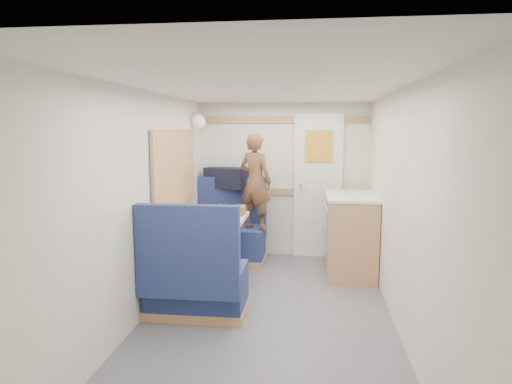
# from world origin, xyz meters

# --- Properties ---
(floor) EXTENTS (4.50, 4.50, 0.00)m
(floor) POSITION_xyz_m (0.00, 0.00, 0.00)
(floor) COLOR #515156
(floor) RESTS_ON ground
(ceiling) EXTENTS (4.50, 4.50, 0.00)m
(ceiling) POSITION_xyz_m (0.00, 0.00, 2.00)
(ceiling) COLOR silver
(ceiling) RESTS_ON wall_back
(wall_back) EXTENTS (2.20, 0.02, 2.00)m
(wall_back) POSITION_xyz_m (0.00, 2.25, 1.00)
(wall_back) COLOR silver
(wall_back) RESTS_ON floor
(wall_left) EXTENTS (0.02, 4.50, 2.00)m
(wall_left) POSITION_xyz_m (-1.10, 0.00, 1.00)
(wall_left) COLOR silver
(wall_left) RESTS_ON floor
(wall_right) EXTENTS (0.02, 4.50, 2.00)m
(wall_right) POSITION_xyz_m (1.10, 0.00, 1.00)
(wall_right) COLOR silver
(wall_right) RESTS_ON floor
(oak_trim_low) EXTENTS (2.15, 0.02, 0.08)m
(oak_trim_low) POSITION_xyz_m (0.00, 2.23, 0.85)
(oak_trim_low) COLOR #AD7A4E
(oak_trim_low) RESTS_ON wall_back
(oak_trim_high) EXTENTS (2.15, 0.02, 0.08)m
(oak_trim_high) POSITION_xyz_m (0.00, 2.23, 1.78)
(oak_trim_high) COLOR #AD7A4E
(oak_trim_high) RESTS_ON wall_back
(side_window) EXTENTS (0.04, 1.30, 0.72)m
(side_window) POSITION_xyz_m (-1.08, 1.00, 1.25)
(side_window) COLOR #989F87
(side_window) RESTS_ON wall_left
(rear_door) EXTENTS (0.62, 0.12, 1.86)m
(rear_door) POSITION_xyz_m (0.45, 2.22, 0.97)
(rear_door) COLOR white
(rear_door) RESTS_ON wall_back
(dinette_table) EXTENTS (0.62, 0.92, 0.72)m
(dinette_table) POSITION_xyz_m (-0.65, 1.00, 0.57)
(dinette_table) COLOR white
(dinette_table) RESTS_ON floor
(bench_far) EXTENTS (0.90, 0.59, 1.05)m
(bench_far) POSITION_xyz_m (-0.65, 1.86, 0.30)
(bench_far) COLOR navy
(bench_far) RESTS_ON floor
(bench_near) EXTENTS (0.90, 0.59, 1.05)m
(bench_near) POSITION_xyz_m (-0.65, 0.14, 0.30)
(bench_near) COLOR navy
(bench_near) RESTS_ON floor
(ledge) EXTENTS (0.90, 0.14, 0.04)m
(ledge) POSITION_xyz_m (-0.65, 2.12, 0.88)
(ledge) COLOR #AD7A4E
(ledge) RESTS_ON bench_far
(dome_light) EXTENTS (0.20, 0.20, 0.20)m
(dome_light) POSITION_xyz_m (-1.04, 1.85, 1.75)
(dome_light) COLOR white
(dome_light) RESTS_ON wall_left
(galley_counter) EXTENTS (0.57, 0.92, 0.92)m
(galley_counter) POSITION_xyz_m (0.82, 1.55, 0.47)
(galley_counter) COLOR #AD7A4E
(galley_counter) RESTS_ON floor
(person) EXTENTS (0.50, 0.43, 1.17)m
(person) POSITION_xyz_m (-0.31, 1.76, 1.03)
(person) COLOR brown
(person) RESTS_ON bench_far
(duffel_bag) EXTENTS (0.61, 0.43, 0.27)m
(duffel_bag) POSITION_xyz_m (-0.73, 2.12, 1.03)
(duffel_bag) COLOR black
(duffel_bag) RESTS_ON ledge
(tray) EXTENTS (0.30, 0.36, 0.02)m
(tray) POSITION_xyz_m (-0.61, 0.89, 0.73)
(tray) COLOR white
(tray) RESTS_ON dinette_table
(orange_fruit) EXTENTS (0.08, 0.08, 0.08)m
(orange_fruit) POSITION_xyz_m (-0.50, 0.91, 0.78)
(orange_fruit) COLOR #D66209
(orange_fruit) RESTS_ON tray
(cheese_block) EXTENTS (0.11, 0.09, 0.03)m
(cheese_block) POSITION_xyz_m (-0.66, 0.91, 0.76)
(cheese_block) COLOR #E3C783
(cheese_block) RESTS_ON tray
(wine_glass) EXTENTS (0.08, 0.08, 0.17)m
(wine_glass) POSITION_xyz_m (-0.77, 1.00, 0.84)
(wine_glass) COLOR white
(wine_glass) RESTS_ON dinette_table
(tumbler_left) EXTENTS (0.07, 0.07, 0.11)m
(tumbler_left) POSITION_xyz_m (-0.83, 0.74, 0.78)
(tumbler_left) COLOR silver
(tumbler_left) RESTS_ON dinette_table
(tumbler_mid) EXTENTS (0.06, 0.06, 0.10)m
(tumbler_mid) POSITION_xyz_m (-0.69, 1.34, 0.77)
(tumbler_mid) COLOR white
(tumbler_mid) RESTS_ON dinette_table
(beer_glass) EXTENTS (0.06, 0.06, 0.10)m
(beer_glass) POSITION_xyz_m (-0.48, 0.93, 0.77)
(beer_glass) COLOR #885513
(beer_glass) RESTS_ON dinette_table
(pepper_grinder) EXTENTS (0.04, 0.04, 0.10)m
(pepper_grinder) POSITION_xyz_m (-0.57, 0.94, 0.77)
(pepper_grinder) COLOR black
(pepper_grinder) RESTS_ON dinette_table
(bread_loaf) EXTENTS (0.12, 0.23, 0.09)m
(bread_loaf) POSITION_xyz_m (-0.43, 1.25, 0.77)
(bread_loaf) COLOR brown
(bread_loaf) RESTS_ON dinette_table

